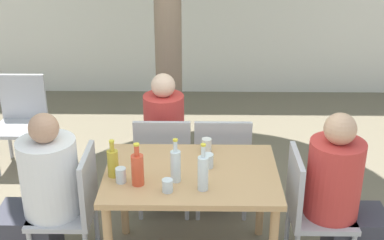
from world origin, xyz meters
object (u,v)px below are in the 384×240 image
patio_chair_1 (309,205)px  drinking_glass_0 (208,161)px  soda_bottle_3 (138,169)px  drinking_glass_2 (167,186)px  patio_chair_3 (222,161)px  patio_chair_4 (22,117)px  oil_cruet_0 (113,162)px  patio_chair_2 (164,160)px  water_bottle_1 (203,172)px  person_seated_1 (343,201)px  water_bottle_2 (176,165)px  person_seated_0 (41,199)px  drinking_glass_3 (121,175)px  patio_chair_0 (74,204)px  drinking_glass_1 (207,146)px  dining_table_front (191,184)px  person_seated_2 (165,144)px

patio_chair_1 → drinking_glass_0: patio_chair_1 is taller
soda_bottle_3 → drinking_glass_2: size_ratio=3.46×
patio_chair_3 → patio_chair_4: size_ratio=1.00×
oil_cruet_0 → drinking_glass_0: size_ratio=2.70×
patio_chair_2 → oil_cruet_0: bearing=68.4°
water_bottle_1 → drinking_glass_0: 0.31m
person_seated_1 → water_bottle_2: (-1.15, -0.12, 0.34)m
water_bottle_1 → person_seated_1: bearing=13.0°
person_seated_0 → oil_cruet_0: bearing=83.3°
drinking_glass_3 → patio_chair_0: bearing=158.6°
drinking_glass_2 → drinking_glass_1: bearing=64.9°
dining_table_front → person_seated_0: person_seated_0 is taller
dining_table_front → patio_chair_1: size_ratio=1.33×
patio_chair_4 → person_seated_2: bearing=-24.0°
water_bottle_1 → drinking_glass_2: 0.24m
patio_chair_4 → oil_cruet_0: size_ratio=3.36×
patio_chair_1 → drinking_glass_3: patio_chair_1 is taller
drinking_glass_3 → patio_chair_4: bearing=125.9°
water_bottle_1 → drinking_glass_3: 0.54m
patio_chair_0 → drinking_glass_3: (0.36, -0.14, 0.31)m
drinking_glass_1 → drinking_glass_3: (-0.56, -0.43, -0.00)m
patio_chair_3 → patio_chair_0: bearing=31.6°
patio_chair_2 → drinking_glass_1: bearing=133.0°
patio_chair_3 → drinking_glass_0: size_ratio=9.07×
person_seated_1 → drinking_glass_1: person_seated_1 is taller
dining_table_front → patio_chair_2: bearing=109.9°
patio_chair_1 → soda_bottle_3: bearing=98.2°
oil_cruet_0 → soda_bottle_3: bearing=-31.2°
water_bottle_2 → drinking_glass_2: 0.16m
person_seated_1 → water_bottle_1: size_ratio=3.69×
person_seated_0 → patio_chair_1: bearing=90.0°
patio_chair_4 → person_seated_0: bearing=-68.2°
water_bottle_2 → person_seated_2: bearing=97.7°
patio_chair_0 → drinking_glass_0: 0.98m
patio_chair_4 → drinking_glass_3: (1.19, -1.65, 0.31)m
dining_table_front → oil_cruet_0: (-0.52, -0.06, 0.20)m
patio_chair_1 → water_bottle_2: bearing=97.5°
person_seated_1 → drinking_glass_3: size_ratio=11.66×
patio_chair_0 → person_seated_0: 0.23m
patio_chair_2 → patio_chair_4: 1.66m
patio_chair_4 → water_bottle_1: size_ratio=2.74×
soda_bottle_3 → patio_chair_2: bearing=82.5°
patio_chair_3 → drinking_glass_2: (-0.38, -0.90, 0.30)m
person_seated_0 → soda_bottle_3: person_seated_0 is taller
patio_chair_3 → water_bottle_2: 0.92m
patio_chair_0 → person_seated_2: (0.58, 0.88, 0.03)m
drinking_glass_0 → drinking_glass_1: bearing=91.4°
drinking_glass_0 → soda_bottle_3: bearing=-152.4°
water_bottle_1 → drinking_glass_2: size_ratio=3.80×
person_seated_1 → drinking_glass_2: bearing=102.0°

